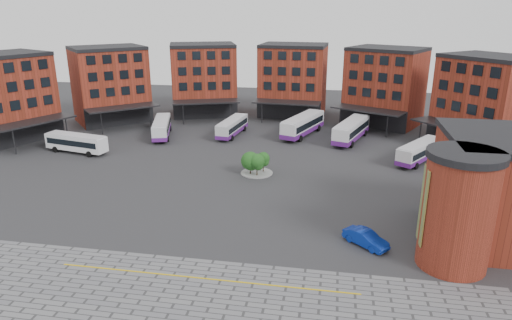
% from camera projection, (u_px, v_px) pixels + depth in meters
% --- Properties ---
extents(ground, '(160.00, 160.00, 0.00)m').
position_uv_depth(ground, '(222.00, 208.00, 52.02)').
color(ground, '#28282B').
rests_on(ground, ground).
extents(yellow_line, '(26.00, 0.15, 0.02)m').
position_uv_depth(yellow_line, '(205.00, 278.00, 38.62)').
color(yellow_line, gold).
rests_on(yellow_line, paving_zone).
extents(main_building, '(94.14, 42.48, 14.60)m').
position_uv_depth(main_building, '(245.00, 88.00, 86.14)').
color(main_building, maroon).
rests_on(main_building, ground).
extents(east_building, '(17.40, 15.40, 10.60)m').
position_uv_depth(east_building, '(509.00, 193.00, 42.79)').
color(east_building, maroon).
rests_on(east_building, ground).
extents(tree_island, '(4.40, 4.40, 3.23)m').
position_uv_depth(tree_island, '(255.00, 162.00, 61.85)').
color(tree_island, gray).
rests_on(tree_island, ground).
extents(bus_a, '(10.63, 4.43, 2.93)m').
position_uv_depth(bus_a, '(76.00, 142.00, 71.22)').
color(bus_a, white).
rests_on(bus_a, ground).
extents(bus_b, '(5.52, 11.18, 3.07)m').
position_uv_depth(bus_b, '(162.00, 127.00, 80.08)').
color(bus_b, silver).
rests_on(bus_b, ground).
extents(bus_c, '(3.76, 10.61, 2.93)m').
position_uv_depth(bus_c, '(232.00, 127.00, 80.81)').
color(bus_c, silver).
rests_on(bus_c, ground).
extents(bus_d, '(7.03, 12.76, 3.53)m').
position_uv_depth(bus_d, '(303.00, 125.00, 80.73)').
color(bus_d, white).
rests_on(bus_d, ground).
extents(bus_e, '(6.60, 12.62, 3.48)m').
position_uv_depth(bus_e, '(351.00, 130.00, 77.49)').
color(bus_e, white).
rests_on(bus_e, ground).
extents(bus_f, '(7.88, 10.15, 2.98)m').
position_uv_depth(bus_f, '(420.00, 151.00, 67.04)').
color(bus_f, silver).
rests_on(bus_f, ground).
extents(blue_car, '(4.54, 4.23, 1.52)m').
position_uv_depth(blue_car, '(366.00, 238.00, 43.78)').
color(blue_car, '#0C2BA3').
rests_on(blue_car, ground).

